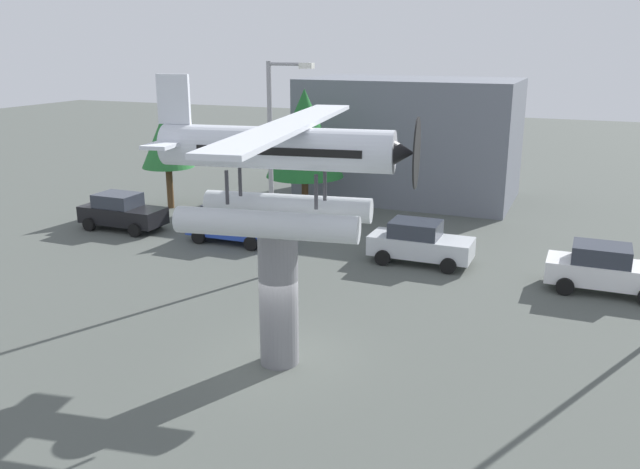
# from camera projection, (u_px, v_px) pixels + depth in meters

# --- Properties ---
(ground_plane) EXTENTS (140.00, 140.00, 0.00)m
(ground_plane) POSITION_uv_depth(u_px,v_px,m) (280.00, 362.00, 18.86)
(ground_plane) COLOR #4C514C
(display_pedestal) EXTENTS (1.10, 1.10, 3.99)m
(display_pedestal) POSITION_uv_depth(u_px,v_px,m) (279.00, 297.00, 18.30)
(display_pedestal) COLOR slate
(display_pedestal) RESTS_ON ground
(floatplane_monument) EXTENTS (7.10, 10.44, 4.00)m
(floatplane_monument) POSITION_uv_depth(u_px,v_px,m) (281.00, 166.00, 17.25)
(floatplane_monument) COLOR silver
(floatplane_monument) RESTS_ON display_pedestal
(car_near_black) EXTENTS (4.20, 2.02, 1.76)m
(car_near_black) POSITION_uv_depth(u_px,v_px,m) (122.00, 212.00, 32.14)
(car_near_black) COLOR black
(car_near_black) RESTS_ON ground
(car_mid_blue) EXTENTS (4.20, 2.02, 1.76)m
(car_mid_blue) POSITION_uv_depth(u_px,v_px,m) (233.00, 223.00, 30.09)
(car_mid_blue) COLOR #2847B7
(car_mid_blue) RESTS_ON ground
(car_far_silver) EXTENTS (4.20, 2.02, 1.76)m
(car_far_silver) POSITION_uv_depth(u_px,v_px,m) (419.00, 242.00, 27.16)
(car_far_silver) COLOR silver
(car_far_silver) RESTS_ON ground
(car_distant_white) EXTENTS (4.20, 2.02, 1.76)m
(car_distant_white) POSITION_uv_depth(u_px,v_px,m) (605.00, 269.00, 23.96)
(car_distant_white) COLOR white
(car_distant_white) RESTS_ON ground
(streetlight_primary) EXTENTS (1.84, 0.28, 8.15)m
(streetlight_primary) POSITION_uv_depth(u_px,v_px,m) (275.00, 156.00, 24.69)
(streetlight_primary) COLOR gray
(streetlight_primary) RESTS_ON ground
(storefront_building) EXTENTS (12.00, 6.90, 6.86)m
(storefront_building) POSITION_uv_depth(u_px,v_px,m) (410.00, 139.00, 38.25)
(storefront_building) COLOR slate
(storefront_building) RESTS_ON ground
(tree_west) EXTENTS (2.81, 2.81, 5.42)m
(tree_west) POSITION_uv_depth(u_px,v_px,m) (167.00, 139.00, 35.51)
(tree_west) COLOR brown
(tree_west) RESTS_ON ground
(tree_east) EXTENTS (4.02, 4.02, 6.60)m
(tree_east) POSITION_uv_depth(u_px,v_px,m) (305.00, 133.00, 33.64)
(tree_east) COLOR brown
(tree_east) RESTS_ON ground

